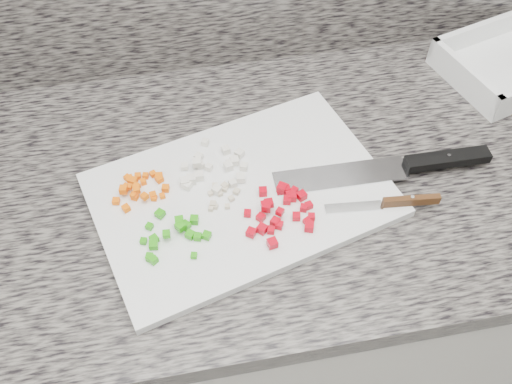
% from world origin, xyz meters
% --- Properties ---
extents(cabinet, '(3.92, 0.62, 0.86)m').
position_xyz_m(cabinet, '(0.00, 1.44, 0.43)').
color(cabinet, silver).
rests_on(cabinet, ground).
extents(countertop, '(3.96, 0.64, 0.04)m').
position_xyz_m(countertop, '(0.00, 1.44, 0.88)').
color(countertop, '#615C55').
rests_on(countertop, cabinet).
extents(cutting_board, '(0.53, 0.42, 0.02)m').
position_xyz_m(cutting_board, '(-0.07, 1.39, 0.91)').
color(cutting_board, white).
rests_on(cutting_board, countertop).
extents(carrot_pile, '(0.09, 0.08, 0.02)m').
position_xyz_m(carrot_pile, '(-0.23, 1.43, 0.92)').
color(carrot_pile, '#F96505').
rests_on(carrot_pile, cutting_board).
extents(onion_pile, '(0.11, 0.12, 0.02)m').
position_xyz_m(onion_pile, '(-0.11, 1.44, 0.92)').
color(onion_pile, silver).
rests_on(onion_pile, cutting_board).
extents(green_pepper_pile, '(0.11, 0.10, 0.02)m').
position_xyz_m(green_pepper_pile, '(-0.18, 1.33, 0.92)').
color(green_pepper_pile, '#279C0E').
rests_on(green_pepper_pile, cutting_board).
extents(red_pepper_pile, '(0.11, 0.12, 0.02)m').
position_xyz_m(red_pepper_pile, '(-0.01, 1.34, 0.92)').
color(red_pepper_pile, '#B90213').
rests_on(red_pepper_pile, cutting_board).
extents(garlic_pile, '(0.06, 0.05, 0.01)m').
position_xyz_m(garlic_pile, '(-0.10, 1.39, 0.92)').
color(garlic_pile, beige).
rests_on(garlic_pile, cutting_board).
extents(chef_knife, '(0.37, 0.05, 0.02)m').
position_xyz_m(chef_knife, '(0.22, 1.39, 0.92)').
color(chef_knife, silver).
rests_on(chef_knife, cutting_board).
extents(paring_knife, '(0.18, 0.03, 0.02)m').
position_xyz_m(paring_knife, '(0.17, 1.32, 0.92)').
color(paring_knife, silver).
rests_on(paring_knife, cutting_board).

